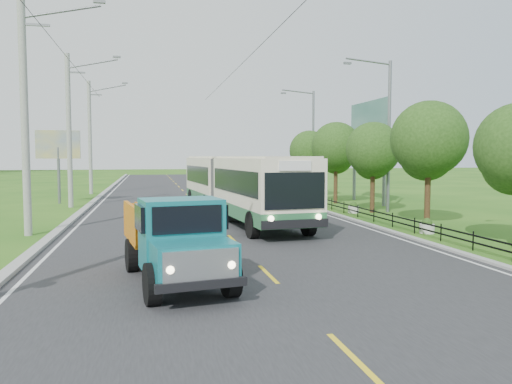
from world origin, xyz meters
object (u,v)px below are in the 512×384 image
object	(u,v)px
pole_near	(25,115)
tree_back	(309,153)
pole_far	(90,137)
billboard_right	(369,129)
tree_third	(428,143)
tree_fourth	(373,153)
billboard_left	(58,149)
tree_fifth	(336,149)
pole_mid	(70,130)
planter_mid	(353,208)
bus	(237,182)
streetlight_far	(311,139)
planter_far	(311,197)
streetlight_mid	(387,130)
dump_truck	(175,234)
planter_near	(427,227)

from	to	relation	value
pole_near	tree_back	size ratio (longest dim) A/B	1.82
pole_far	billboard_right	bearing A→B (deg)	-32.30
tree_third	billboard_right	xyz separation A→B (m)	(2.44, 11.86, 1.36)
tree_third	tree_fourth	world-z (taller)	tree_third
tree_third	billboard_left	distance (m)	25.02
tree_third	billboard_right	size ratio (longest dim) A/B	0.82
tree_fifth	pole_far	bearing A→B (deg)	144.64
billboard_left	tree_back	bearing A→B (deg)	6.31
pole_mid	billboard_right	bearing A→B (deg)	-2.78
tree_fourth	planter_mid	distance (m)	3.53
bus	pole_far	bearing A→B (deg)	110.94
streetlight_far	planter_far	distance (m)	7.84
tree_fourth	tree_back	distance (m)	12.00
billboard_left	billboard_right	size ratio (longest dim) A/B	0.71
pole_far	streetlight_mid	bearing A→B (deg)	-45.14
tree_fifth	dump_truck	bearing A→B (deg)	-121.42
pole_mid	tree_back	distance (m)	18.89
pole_mid	tree_fourth	bearing A→B (deg)	-20.74
tree_back	billboard_right	world-z (taller)	billboard_right
pole_mid	streetlight_far	xyz separation A→B (m)	(18.90, 7.00, -0.19)
streetlight_mid	tree_fourth	bearing A→B (deg)	169.85
billboard_left	billboard_right	distance (m)	22.21
dump_truck	pole_near	bearing A→B (deg)	112.51
pole_near	pole_mid	xyz separation A→B (m)	(0.00, 12.00, 0.00)
bus	dump_truck	size ratio (longest dim) A/B	3.00
pole_near	billboard_right	bearing A→B (deg)	28.14
tree_fourth	dump_truck	size ratio (longest dim) A/B	0.95
tree_third	planter_mid	world-z (taller)	tree_third
planter_near	billboard_left	xyz separation A→B (m)	(-18.10, 18.00, 3.58)
tree_back	billboard_right	distance (m)	6.82
streetlight_far	planter_near	world-z (taller)	streetlight_far
planter_mid	billboard_left	world-z (taller)	billboard_left
tree_back	planter_far	distance (m)	5.48
tree_fifth	bus	size ratio (longest dim) A/B	0.34
bus	planter_far	bearing A→B (deg)	45.90
pole_near	planter_far	xyz separation A→B (m)	(16.86, 13.00, -4.81)
tree_back	bus	distance (m)	15.56
tree_fifth	tree_back	world-z (taller)	tree_fifth
pole_mid	tree_third	xyz separation A→B (m)	(18.12, -12.86, -1.11)
dump_truck	streetlight_mid	bearing A→B (deg)	38.27
tree_third	bus	distance (m)	10.00
tree_third	streetlight_far	size ratio (longest dim) A/B	0.66
billboard_right	bus	size ratio (longest dim) A/B	0.43
bus	tree_fifth	bearing A→B (deg)	34.58
pole_far	tree_back	size ratio (longest dim) A/B	1.82
tree_fourth	streetlight_far	size ratio (longest dim) A/B	0.60
tree_fifth	streetlight_mid	world-z (taller)	streetlight_mid
tree_third	dump_truck	bearing A→B (deg)	-146.00
tree_back	dump_truck	xyz separation A→B (m)	(-12.47, -26.41, -2.35)
tree_third	planter_far	world-z (taller)	tree_third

